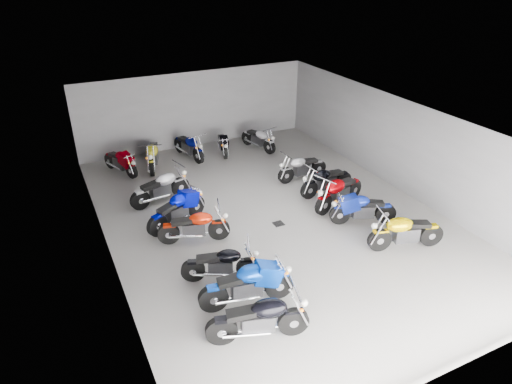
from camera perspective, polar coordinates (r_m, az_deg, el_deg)
ground at (r=14.63m, az=1.90°, el=-3.08°), size 14.00×14.00×0.00m
wall_back at (r=19.93m, az=-7.59°, el=10.20°), size 10.00×0.10×3.20m
wall_left at (r=12.58m, az=-18.59°, el=-1.73°), size 0.10×14.00×3.20m
wall_right at (r=16.66m, az=17.46°, el=5.67°), size 0.10×14.00×3.20m
ceiling at (r=13.29m, az=2.11°, el=8.96°), size 10.00×14.00×0.04m
drain_grate at (r=14.25m, az=2.83°, el=-3.98°), size 0.32×0.32×0.01m
motorcycle_left_a at (r=10.09m, az=0.41°, el=-15.58°), size 2.22×0.77×1.00m
motorcycle_left_b at (r=10.93m, az=-1.00°, el=-11.50°), size 2.32×0.59×1.03m
motorcycle_left_c at (r=11.73m, az=-4.33°, el=-8.93°), size 1.92×0.89×0.89m
motorcycle_left_d at (r=13.28m, az=-7.68°, el=-4.27°), size 2.04×0.75×0.92m
motorcycle_left_e at (r=14.15m, az=-9.80°, el=-2.17°), size 2.09×1.03×0.98m
motorcycle_left_f at (r=15.57m, az=-11.80°, el=0.51°), size 2.16×0.69×0.96m
motorcycle_right_b at (r=13.52m, az=18.16°, el=-4.74°), size 2.19×0.77×0.98m
motorcycle_right_c at (r=14.42m, az=13.14°, el=-2.07°), size 1.98×0.93×0.92m
motorcycle_right_d at (r=15.19m, az=10.31°, el=0.04°), size 2.23×0.83×1.01m
motorcycle_right_e at (r=15.97m, az=8.74°, el=1.44°), size 2.14×0.46×0.94m
motorcycle_right_f at (r=16.92m, az=5.75°, el=3.09°), size 2.05×0.41×0.90m
motorcycle_back_a at (r=18.09m, az=-16.57°, el=3.66°), size 0.90×1.89×0.88m
motorcycle_back_b at (r=18.25m, az=-12.75°, el=4.58°), size 0.87×2.20×1.00m
motorcycle_back_c at (r=18.91m, az=-8.38°, el=5.69°), size 0.63×2.12×0.94m
motorcycle_back_d at (r=19.26m, az=-4.18°, el=6.11°), size 0.57×1.82×0.81m
motorcycle_back_e at (r=19.59m, az=0.33°, el=6.68°), size 0.68×1.98×0.89m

